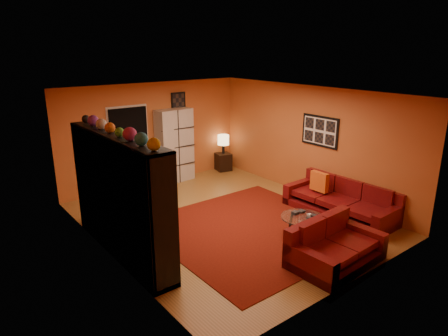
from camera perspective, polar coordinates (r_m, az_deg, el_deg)
floor at (r=8.39m, az=0.34°, el=-7.30°), size 6.00×6.00×0.00m
ceiling at (r=7.69m, az=0.37°, el=10.65°), size 6.00×6.00×0.00m
wall_back at (r=10.39m, az=-9.99°, el=4.81°), size 6.00×0.00×6.00m
wall_front at (r=6.01m, az=18.46°, el=-4.93°), size 6.00×0.00×6.00m
wall_left at (r=6.75m, az=-16.55°, el=-2.32°), size 0.00×6.00×6.00m
wall_right at (r=9.64m, az=12.12°, el=3.74°), size 0.00×6.00×6.00m
rug at (r=7.96m, az=4.07°, el=-8.70°), size 3.60×3.60×0.01m
doorway at (r=10.12m, az=-13.29°, el=2.65°), size 0.95×0.10×2.04m
wall_art_right at (r=9.38m, az=13.55°, el=5.15°), size 0.03×1.00×0.70m
wall_art_back at (r=10.61m, az=-6.54°, el=9.32°), size 0.42×0.03×0.52m
entertainment_unit at (r=6.91m, az=-14.65°, el=-3.92°), size 0.45×3.00×2.10m
tv at (r=6.86m, az=-13.91°, el=-4.42°), size 0.99×0.13×0.57m
sofa at (r=8.92m, az=16.57°, el=-4.56°), size 1.04×2.40×0.85m
loveseat at (r=6.97m, az=15.18°, el=-10.70°), size 1.63×1.02×0.85m
throw_pillow at (r=8.93m, az=13.46°, el=-1.90°), size 0.12×0.42×0.42m
coffee_table at (r=7.65m, az=11.10°, el=-7.18°), size 0.80×0.80×0.40m
storage_cabinet at (r=10.53m, az=-7.06°, el=3.19°), size 0.99×0.49×1.92m
bowl_chair at (r=9.01m, az=-13.28°, el=-3.85°), size 0.72×0.72×0.59m
side_table at (r=11.53m, az=-0.10°, el=0.90°), size 0.48×0.48×0.50m
table_lamp at (r=11.37m, az=-0.10°, el=3.98°), size 0.32×0.32×0.54m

